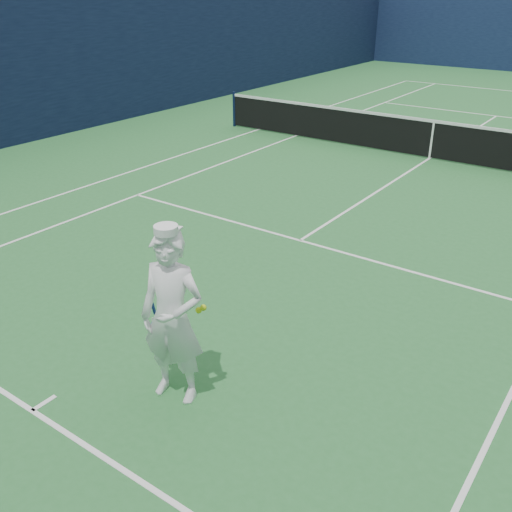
{
  "coord_description": "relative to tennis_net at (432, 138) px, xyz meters",
  "views": [
    {
      "loc": [
        4.74,
        -14.37,
        4.16
      ],
      "look_at": [
        1.08,
        -9.25,
        1.12
      ],
      "focal_mm": 40.0,
      "sensor_mm": 36.0,
      "label": 1
    }
  ],
  "objects": [
    {
      "name": "ground",
      "position": [
        0.0,
        0.0,
        -0.55
      ],
      "size": [
        80.0,
        80.0,
        0.0
      ],
      "primitive_type": "plane",
      "color": "#296C32",
      "rests_on": "ground"
    },
    {
      "name": "court_markings",
      "position": [
        0.0,
        0.0,
        -0.55
      ],
      "size": [
        11.03,
        23.83,
        0.01
      ],
      "color": "white",
      "rests_on": "ground"
    },
    {
      "name": "windscreen_fence",
      "position": [
        0.0,
        0.0,
        1.45
      ],
      "size": [
        20.12,
        36.12,
        4.0
      ],
      "color": "#101B3C",
      "rests_on": "ground"
    },
    {
      "name": "tennis_player",
      "position": [
        1.08,
        -10.75,
        0.44
      ],
      "size": [
        0.88,
        0.63,
        2.03
      ],
      "rotation": [
        0.0,
        0.0,
        0.24
      ],
      "color": "white",
      "rests_on": "ground"
    },
    {
      "name": "tennis_net",
      "position": [
        0.0,
        0.0,
        0.0
      ],
      "size": [
        12.88,
        0.09,
        1.07
      ],
      "color": "#141E4C",
      "rests_on": "ground"
    }
  ]
}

